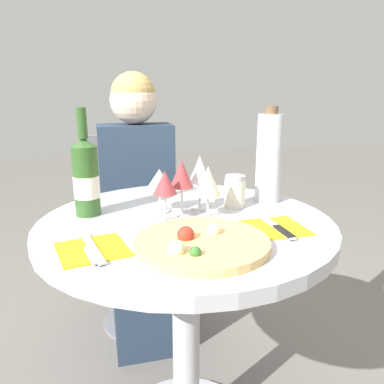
# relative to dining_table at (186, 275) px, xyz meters

# --- Properties ---
(dining_table) EXTENTS (0.83, 0.83, 0.77)m
(dining_table) POSITION_rel_dining_table_xyz_m (0.00, 0.00, 0.00)
(dining_table) COLOR #B2B2B7
(dining_table) RESTS_ON ground_plane
(chair_behind_diner) EXTENTS (0.42, 0.42, 0.91)m
(chair_behind_diner) POSITION_rel_dining_table_xyz_m (-0.07, 0.76, -0.15)
(chair_behind_diner) COLOR slate
(chair_behind_diner) RESTS_ON ground_plane
(seated_diner) EXTENTS (0.32, 0.41, 1.20)m
(seated_diner) POSITION_rel_dining_table_xyz_m (-0.07, 0.62, -0.03)
(seated_diner) COLOR #28384C
(seated_diner) RESTS_ON ground_plane
(pizza_large) EXTENTS (0.32, 0.32, 0.05)m
(pizza_large) POSITION_rel_dining_table_xyz_m (-0.01, -0.20, 0.19)
(pizza_large) COLOR #DBB26B
(pizza_large) RESTS_ON dining_table
(wine_bottle) EXTENTS (0.07, 0.07, 0.31)m
(wine_bottle) POSITION_rel_dining_table_xyz_m (-0.27, 0.11, 0.29)
(wine_bottle) COLOR #2D5623
(wine_bottle) RESTS_ON dining_table
(tall_carafe) EXTENTS (0.08, 0.08, 0.31)m
(tall_carafe) POSITION_rel_dining_table_xyz_m (0.30, 0.11, 0.32)
(tall_carafe) COLOR silver
(tall_carafe) RESTS_ON dining_table
(sugar_shaker) EXTENTS (0.07, 0.07, 0.10)m
(sugar_shaker) POSITION_rel_dining_table_xyz_m (0.18, 0.08, 0.23)
(sugar_shaker) COLOR silver
(sugar_shaker) RESTS_ON dining_table
(wine_glass_front_left) EXTENTS (0.07, 0.07, 0.14)m
(wine_glass_front_left) POSITION_rel_dining_table_xyz_m (-0.06, 0.00, 0.28)
(wine_glass_front_left) COLOR silver
(wine_glass_front_left) RESTS_ON dining_table
(wine_glass_back_right) EXTENTS (0.07, 0.07, 0.17)m
(wine_glass_back_right) POSITION_rel_dining_table_xyz_m (0.07, 0.09, 0.30)
(wine_glass_back_right) COLOR silver
(wine_glass_back_right) RESTS_ON dining_table
(wine_glass_front_right) EXTENTS (0.07, 0.07, 0.15)m
(wine_glass_front_right) POSITION_rel_dining_table_xyz_m (0.07, 0.00, 0.28)
(wine_glass_front_right) COLOR silver
(wine_glass_front_right) RESTS_ON dining_table
(wine_glass_back_left) EXTENTS (0.08, 0.08, 0.13)m
(wine_glass_back_left) POSITION_rel_dining_table_xyz_m (-0.06, 0.09, 0.27)
(wine_glass_back_left) COLOR silver
(wine_glass_back_left) RESTS_ON dining_table
(wine_glass_center) EXTENTS (0.07, 0.07, 0.16)m
(wine_glass_center) POSITION_rel_dining_table_xyz_m (0.00, 0.05, 0.30)
(wine_glass_center) COLOR silver
(wine_glass_center) RESTS_ON dining_table
(place_setting_left) EXTENTS (0.18, 0.19, 0.01)m
(place_setting_left) POSITION_rel_dining_table_xyz_m (-0.26, -0.16, 0.18)
(place_setting_left) COLOR gold
(place_setting_left) RESTS_ON dining_table
(place_setting_right) EXTENTS (0.15, 0.19, 0.01)m
(place_setting_right) POSITION_rel_dining_table_xyz_m (0.21, -0.13, 0.18)
(place_setting_right) COLOR gold
(place_setting_right) RESTS_ON dining_table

